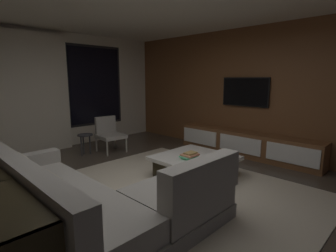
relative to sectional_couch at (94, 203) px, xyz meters
name	(u,v)px	position (x,y,z in m)	size (l,w,h in m)	color
floor	(151,198)	(0.92, 0.08, -0.29)	(9.20, 9.20, 0.00)	#473D33
back_wall_with_window	(40,92)	(0.86, 3.70, 1.05)	(6.60, 0.30, 2.70)	beige
media_wall	(258,92)	(3.98, 0.08, 1.06)	(0.12, 7.80, 2.70)	brown
area_rug	(174,192)	(1.27, -0.02, -0.28)	(3.20, 3.80, 0.01)	beige
sectional_couch	(94,203)	(0.00, 0.00, 0.00)	(1.98, 2.50, 0.82)	gray
coffee_table	(195,166)	(1.97, 0.16, -0.10)	(1.16, 1.16, 0.36)	black
book_stack_on_coffee_table	(190,155)	(1.82, 0.15, 0.12)	(0.28, 0.22, 0.10)	#4BD56F
accent_chair_near_window	(109,132)	(1.87, 2.57, 0.14)	(0.58, 0.60, 0.78)	#B2ADA0
side_stool	(85,138)	(1.32, 2.64, 0.08)	(0.32, 0.32, 0.46)	#333338
media_console	(247,145)	(3.69, 0.13, -0.04)	(0.46, 3.10, 0.52)	brown
mounted_tv	(245,92)	(3.87, 0.33, 1.06)	(0.05, 1.07, 0.62)	black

